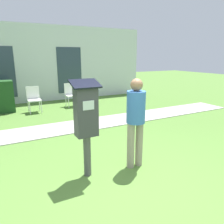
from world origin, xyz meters
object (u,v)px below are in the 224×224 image
at_px(parking_meter, 86,116).
at_px(outdoor_chair_left, 34,97).
at_px(person_standing, 136,117).
at_px(outdoor_chair_middle, 71,93).

relative_size(parking_meter, outdoor_chair_left, 1.77).
distance_m(parking_meter, person_standing, 0.88).
relative_size(outdoor_chair_left, outdoor_chair_middle, 1.00).
bearing_deg(person_standing, outdoor_chair_left, 117.67).
xyz_separation_m(person_standing, outdoor_chair_left, (-0.94, 4.95, -0.40)).
relative_size(person_standing, outdoor_chair_middle, 1.76).
relative_size(parking_meter, person_standing, 1.01).
relative_size(person_standing, outdoor_chair_left, 1.76).
xyz_separation_m(parking_meter, outdoor_chair_middle, (1.35, 5.10, -0.49)).
height_order(person_standing, outdoor_chair_left, person_standing).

